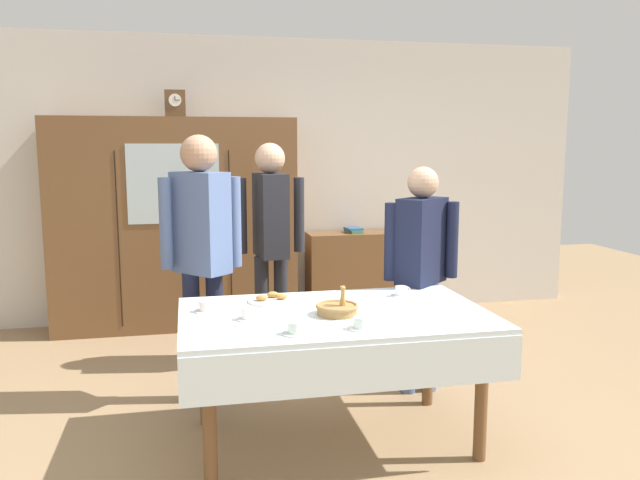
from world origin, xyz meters
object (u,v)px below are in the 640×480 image
at_px(bookshelf_low, 353,274).
at_px(pastry_plate, 272,299).
at_px(mantel_clock, 175,104).
at_px(person_by_cabinet, 201,240).
at_px(tea_cup_far_left, 401,292).
at_px(tea_cup_near_left, 248,315).
at_px(book_stack, 353,230).
at_px(person_beside_shelf, 271,231).
at_px(wall_cabinet, 175,224).
at_px(bread_basket, 338,309).
at_px(tea_cup_back_edge, 295,329).
at_px(tea_cup_mid_right, 361,324).
at_px(spoon_mid_left, 231,326).
at_px(person_near_right_end, 421,258).
at_px(dining_table, 336,331).
at_px(spoon_back_edge, 448,299).
at_px(tea_cup_near_right, 206,307).

xyz_separation_m(bookshelf_low, pastry_plate, (-1.12, -2.29, 0.36)).
xyz_separation_m(mantel_clock, pastry_plate, (0.55, -2.24, -1.28)).
bearing_deg(pastry_plate, person_by_cabinet, 131.54).
xyz_separation_m(tea_cup_far_left, tea_cup_near_left, (-0.98, -0.33, 0.00)).
bearing_deg(person_by_cabinet, mantel_clock, 95.00).
bearing_deg(bookshelf_low, book_stack, 180.00).
height_order(tea_cup_far_left, person_beside_shelf, person_beside_shelf).
bearing_deg(person_beside_shelf, wall_cabinet, 122.18).
distance_m(tea_cup_far_left, bread_basket, 0.59).
height_order(tea_cup_back_edge, tea_cup_near_left, same).
distance_m(tea_cup_mid_right, spoon_mid_left, 0.67).
height_order(book_stack, person_near_right_end, person_near_right_end).
bearing_deg(bookshelf_low, person_near_right_end, -91.79).
height_order(mantel_clock, book_stack, mantel_clock).
bearing_deg(mantel_clock, tea_cup_back_edge, -78.79).
distance_m(dining_table, book_stack, 2.77).
distance_m(tea_cup_near_left, bread_basket, 0.49).
relative_size(wall_cabinet, person_beside_shelf, 1.29).
bearing_deg(mantel_clock, person_beside_shelf, -59.03).
bearing_deg(spoon_back_edge, book_stack, 88.65).
relative_size(tea_cup_far_left, spoon_mid_left, 1.09).
bearing_deg(tea_cup_near_left, dining_table, 2.11).
height_order(wall_cabinet, tea_cup_near_right, wall_cabinet).
bearing_deg(wall_cabinet, person_by_cabinet, -83.93).
xyz_separation_m(book_stack, person_by_cabinet, (-1.51, -1.84, 0.22)).
bearing_deg(person_beside_shelf, tea_cup_near_right, -113.23).
height_order(bookshelf_low, bread_basket, bread_basket).
distance_m(dining_table, tea_cup_back_edge, 0.46).
distance_m(wall_cabinet, mantel_clock, 1.09).
relative_size(tea_cup_near_right, pastry_plate, 0.46).
distance_m(bookshelf_low, spoon_mid_left, 3.12).
bearing_deg(dining_table, bookshelf_low, 73.08).
xyz_separation_m(dining_table, tea_cup_mid_right, (0.05, -0.31, 0.13)).
height_order(spoon_mid_left, person_beside_shelf, person_beside_shelf).
distance_m(pastry_plate, spoon_mid_left, 0.56).
bearing_deg(wall_cabinet, person_near_right_end, -49.90).
distance_m(dining_table, pastry_plate, 0.48).
height_order(spoon_back_edge, person_near_right_end, person_near_right_end).
relative_size(bookshelf_low, person_by_cabinet, 0.52).
bearing_deg(dining_table, tea_cup_near_left, -177.89).
height_order(book_stack, tea_cup_near_left, book_stack).
bearing_deg(spoon_back_edge, tea_cup_far_left, 154.12).
height_order(tea_cup_back_edge, person_beside_shelf, person_beside_shelf).
xyz_separation_m(person_near_right_end, person_by_cabinet, (-1.45, 0.15, 0.14)).
bearing_deg(person_beside_shelf, tea_cup_back_edge, -93.72).
bearing_deg(book_stack, person_by_cabinet, -129.34).
bearing_deg(person_by_cabinet, spoon_mid_left, -82.59).
bearing_deg(tea_cup_far_left, wall_cabinet, 121.37).
xyz_separation_m(tea_cup_near_left, spoon_mid_left, (-0.10, -0.12, -0.02)).
distance_m(bread_basket, pastry_plate, 0.49).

